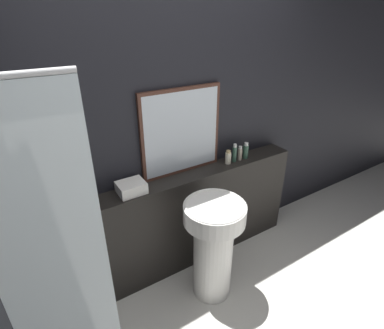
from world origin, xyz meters
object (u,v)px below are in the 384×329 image
object	(u,v)px
pedestal_sink	(213,243)
conditioner_bottle	(235,153)
mirror	(182,132)
lotion_bottle	(240,154)
towel_stack	(131,188)
body_wash_bottle	(246,151)
shampoo_bottle	(228,157)

from	to	relation	value
pedestal_sink	conditioner_bottle	bearing A→B (deg)	39.02
mirror	lotion_bottle	bearing A→B (deg)	-8.92
mirror	towel_stack	distance (m)	0.58
pedestal_sink	towel_stack	world-z (taller)	towel_stack
body_wash_bottle	towel_stack	bearing A→B (deg)	180.00
mirror	pedestal_sink	bearing A→B (deg)	-92.83
pedestal_sink	lotion_bottle	size ratio (longest dim) A/B	6.57
shampoo_bottle	body_wash_bottle	xyz separation A→B (m)	(0.20, 0.00, 0.01)
shampoo_bottle	conditioner_bottle	xyz separation A→B (m)	(0.07, 0.00, 0.02)
pedestal_sink	conditioner_bottle	world-z (taller)	conditioner_bottle
towel_stack	mirror	bearing A→B (deg)	10.08
body_wash_bottle	mirror	bearing A→B (deg)	172.05
towel_stack	conditioner_bottle	xyz separation A→B (m)	(0.97, 0.00, 0.04)
pedestal_sink	towel_stack	bearing A→B (deg)	138.03
towel_stack	shampoo_bottle	size ratio (longest dim) A/B	1.62
mirror	shampoo_bottle	xyz separation A→B (m)	(0.42, -0.09, -0.29)
pedestal_sink	shampoo_bottle	size ratio (longest dim) A/B	7.06
pedestal_sink	mirror	xyz separation A→B (m)	(0.02, 0.50, 0.74)
lotion_bottle	body_wash_bottle	bearing A→B (deg)	0.00
towel_stack	shampoo_bottle	world-z (taller)	shampoo_bottle
conditioner_bottle	lotion_bottle	bearing A→B (deg)	0.00
lotion_bottle	body_wash_bottle	distance (m)	0.07
pedestal_sink	shampoo_bottle	world-z (taller)	shampoo_bottle
mirror	shampoo_bottle	size ratio (longest dim) A/B	5.70
mirror	conditioner_bottle	distance (m)	0.56
conditioner_bottle	shampoo_bottle	bearing A→B (deg)	180.00
pedestal_sink	conditioner_bottle	size ratio (longest dim) A/B	5.17
shampoo_bottle	lotion_bottle	size ratio (longest dim) A/B	0.93
conditioner_bottle	body_wash_bottle	bearing A→B (deg)	0.00
conditioner_bottle	lotion_bottle	distance (m)	0.07
shampoo_bottle	body_wash_bottle	world-z (taller)	body_wash_bottle
conditioner_bottle	pedestal_sink	bearing A→B (deg)	-140.98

